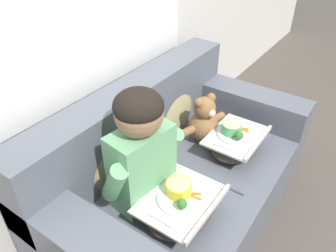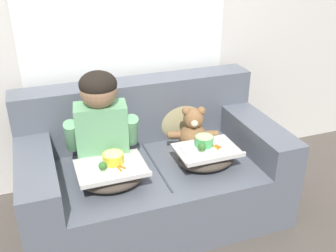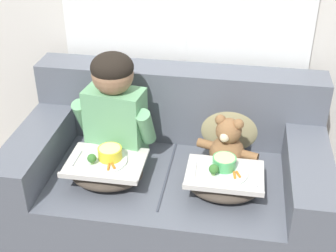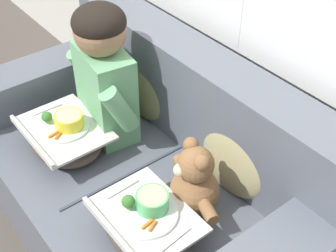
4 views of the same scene
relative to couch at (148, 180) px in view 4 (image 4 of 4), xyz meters
name	(u,v)px [view 4 (image 4 of 4)]	position (x,y,z in m)	size (l,w,h in m)	color
ground_plane	(139,231)	(0.00, -0.07, -0.31)	(14.00, 14.00, 0.00)	#4C443D
couch	(148,180)	(0.00, 0.00, 0.00)	(1.68, 0.95, 0.85)	#565B66
throw_pillow_behind_child	(146,83)	(-0.31, 0.22, 0.27)	(0.37, 0.18, 0.38)	#898456
throw_pillow_behind_teddy	(238,152)	(0.31, 0.22, 0.27)	(0.38, 0.18, 0.40)	tan
child_figure	(103,67)	(-0.31, 0.00, 0.45)	(0.47, 0.24, 0.64)	#66A370
teddy_bear	(194,184)	(0.31, 0.00, 0.23)	(0.34, 0.25, 0.32)	brown
lap_tray_child	(65,136)	(-0.31, -0.23, 0.17)	(0.41, 0.32, 0.20)	#473D33
lap_tray_teddy	(146,223)	(0.31, -0.23, 0.17)	(0.39, 0.29, 0.20)	#473D33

